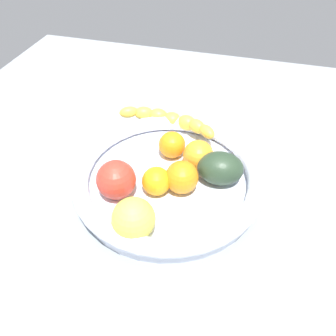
{
  "coord_description": "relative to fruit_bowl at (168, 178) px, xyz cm",
  "views": [
    {
      "loc": [
        42.7,
        11.64,
        49.69
      ],
      "look_at": [
        0.0,
        0.0,
        8.24
      ],
      "focal_mm": 36.24,
      "sensor_mm": 36.0,
      "label": 1
    }
  ],
  "objects": [
    {
      "name": "apple_yellow",
      "position": [
        12.79,
        -1.98,
        2.95
      ],
      "size": [
        6.85,
        6.85,
        6.85
      ],
      "primitive_type": "sphere",
      "color": "#DACF4B",
      "rests_on": "fruit_bowl"
    },
    {
      "name": "banana_draped_left",
      "position": [
        -14.97,
        -3.58,
        2.16
      ],
      "size": [
        8.62,
        22.11,
        4.75
      ],
      "color": "yellow",
      "rests_on": "fruit_bowl"
    },
    {
      "name": "kitchen_counter",
      "position": [
        0.0,
        0.0,
        -4.22
      ],
      "size": [
        120.0,
        120.0,
        3.0
      ],
      "primitive_type": "cube",
      "color": "gray",
      "rests_on": "ground"
    },
    {
      "name": "orange_rear",
      "position": [
        1.58,
        2.92,
        2.47
      ],
      "size": [
        5.89,
        5.89,
        5.89
      ],
      "primitive_type": "sphere",
      "color": "orange",
      "rests_on": "fruit_bowl"
    },
    {
      "name": "fruit_bowl",
      "position": [
        0.0,
        0.0,
        0.0
      ],
      "size": [
        34.87,
        34.87,
        5.27
      ],
      "color": "silver",
      "rests_on": "kitchen_counter"
    },
    {
      "name": "tomato_red",
      "position": [
        5.6,
        -7.67,
        2.96
      ],
      "size": [
        6.88,
        6.88,
        6.88
      ],
      "primitive_type": "sphere",
      "color": "red",
      "rests_on": "fruit_bowl"
    },
    {
      "name": "avocado_dark",
      "position": [
        -2.49,
        9.06,
        2.46
      ],
      "size": [
        7.49,
        9.0,
        5.87
      ],
      "primitive_type": "ellipsoid",
      "rotation": [
        0.0,
        0.0,
        1.69
      ],
      "color": "#283B28",
      "rests_on": "fruit_bowl"
    },
    {
      "name": "orange_mid_left",
      "position": [
        -6.99,
        -1.1,
        2.16
      ],
      "size": [
        5.27,
        5.27,
        5.27
      ],
      "primitive_type": "sphere",
      "color": "orange",
      "rests_on": "fruit_bowl"
    },
    {
      "name": "orange_mid_right",
      "position": [
        3.28,
        -1.22,
        2.07
      ],
      "size": [
        5.1,
        5.1,
        5.1
      ],
      "primitive_type": "sphere",
      "color": "orange",
      "rests_on": "fruit_bowl"
    },
    {
      "name": "orange_front",
      "position": [
        -5.02,
        4.52,
        2.41
      ],
      "size": [
        5.76,
        5.76,
        5.76
      ],
      "primitive_type": "sphere",
      "color": "orange",
      "rests_on": "fruit_bowl"
    }
  ]
}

